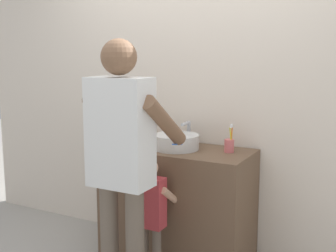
# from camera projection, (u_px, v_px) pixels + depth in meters

# --- Properties ---
(back_wall) EXTENTS (4.40, 0.08, 2.70)m
(back_wall) POSITION_uv_depth(u_px,v_px,m) (196.00, 83.00, 3.52)
(back_wall) COLOR beige
(back_wall) RESTS_ON ground
(vanity_cabinet) EXTENTS (1.12, 0.54, 0.88)m
(vanity_cabinet) POSITION_uv_depth(u_px,v_px,m) (177.00, 204.00, 3.40)
(vanity_cabinet) COLOR brown
(vanity_cabinet) RESTS_ON ground
(sink_basin) EXTENTS (0.34, 0.34, 0.11)m
(sink_basin) POSITION_uv_depth(u_px,v_px,m) (176.00, 142.00, 3.30)
(sink_basin) COLOR silver
(sink_basin) RESTS_ON vanity_cabinet
(faucet) EXTENTS (0.18, 0.14, 0.18)m
(faucet) POSITION_uv_depth(u_px,v_px,m) (188.00, 134.00, 3.48)
(faucet) COLOR #B7BABF
(faucet) RESTS_ON vanity_cabinet
(toothbrush_cup) EXTENTS (0.07, 0.07, 0.21)m
(toothbrush_cup) POSITION_uv_depth(u_px,v_px,m) (229.00, 145.00, 3.19)
(toothbrush_cup) COLOR #D86666
(toothbrush_cup) RESTS_ON vanity_cabinet
(child_toddler) EXTENTS (0.27, 0.27, 0.88)m
(child_toddler) POSITION_uv_depth(u_px,v_px,m) (151.00, 209.00, 3.03)
(child_toddler) COLOR #6B5B4C
(child_toddler) RESTS_ON ground
(adult_parent) EXTENTS (0.52, 0.55, 1.67)m
(adult_parent) POSITION_uv_depth(u_px,v_px,m) (122.00, 149.00, 2.72)
(adult_parent) COLOR #6B5B4C
(adult_parent) RESTS_ON ground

